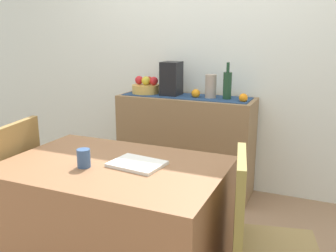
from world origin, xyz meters
TOP-DOWN VIEW (x-y plane):
  - ground_plane at (0.00, 0.00)m, footprint 6.40×6.40m
  - room_wall_rear at (0.00, 1.18)m, footprint 6.40×0.06m
  - sideboard_console at (-0.11, 0.92)m, footprint 1.21×0.42m
  - table_runner at (-0.11, 0.92)m, footprint 1.14×0.32m
  - fruit_bowl at (-0.51, 0.92)m, footprint 0.25×0.25m
  - apple_right at (-0.50, 0.90)m, footprint 0.08×0.08m
  - apple_upper at (-0.51, 0.98)m, footprint 0.07×0.07m
  - apple_left at (-0.58, 0.93)m, footprint 0.08×0.08m
  - apple_center at (-0.43, 0.93)m, footprint 0.08×0.08m
  - wine_bottle at (0.26, 0.92)m, footprint 0.07×0.07m
  - coffee_maker at (-0.25, 0.92)m, footprint 0.16×0.18m
  - ceramic_vase at (0.11, 0.92)m, footprint 0.10×0.10m
  - orange_loose_end at (-0.01, 0.90)m, footprint 0.08×0.08m
  - orange_loose_mid at (0.41, 0.85)m, footprint 0.07×0.07m
  - dining_table at (-0.01, -0.48)m, footprint 1.21×0.80m
  - open_book at (0.12, -0.44)m, footprint 0.30×0.24m
  - coffee_cup at (-0.13, -0.58)m, footprint 0.07×0.07m
  - chair_near_window at (-0.88, -0.48)m, footprint 0.46×0.46m

SIDE VIEW (x-z plane):
  - ground_plane at x=0.00m, z-range -0.02..0.00m
  - chair_near_window at x=-0.88m, z-range -0.18..0.72m
  - dining_table at x=-0.01m, z-range 0.00..0.74m
  - sideboard_console at x=-0.11m, z-range 0.00..0.89m
  - open_book at x=0.12m, z-range 0.74..0.76m
  - coffee_cup at x=-0.13m, z-range 0.74..0.84m
  - table_runner at x=-0.11m, z-range 0.89..0.89m
  - orange_loose_mid at x=0.41m, z-range 0.89..0.96m
  - orange_loose_end at x=-0.01m, z-range 0.89..0.96m
  - fruit_bowl at x=-0.51m, z-range 0.89..0.97m
  - ceramic_vase at x=0.11m, z-range 0.89..1.09m
  - apple_upper at x=-0.51m, z-range 0.97..1.04m
  - wine_bottle at x=0.26m, z-range 0.85..1.17m
  - apple_center at x=-0.43m, z-range 0.97..1.05m
  - apple_left at x=-0.58m, z-range 0.97..1.05m
  - apple_right at x=-0.50m, z-range 0.97..1.05m
  - coffee_maker at x=-0.25m, z-range 0.89..1.19m
  - room_wall_rear at x=0.00m, z-range 0.00..2.70m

